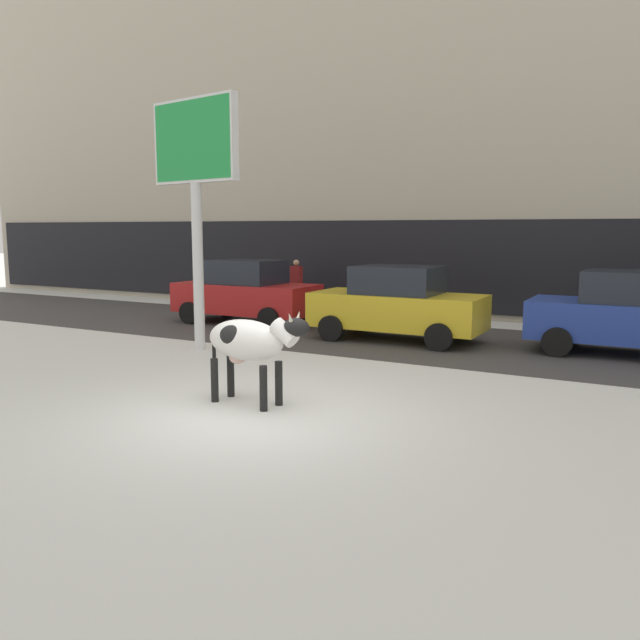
{
  "coord_description": "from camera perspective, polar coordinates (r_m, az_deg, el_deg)",
  "views": [
    {
      "loc": [
        5.36,
        -7.61,
        2.75
      ],
      "look_at": [
        -0.22,
        2.53,
        1.1
      ],
      "focal_mm": 36.27,
      "sensor_mm": 36.0,
      "label": 1
    }
  ],
  "objects": [
    {
      "name": "billboard",
      "position": [
        14.9,
        -10.99,
        13.99
      ],
      "size": [
        2.52,
        0.6,
        5.56
      ],
      "color": "silver",
      "rests_on": "ground"
    },
    {
      "name": "building_facade",
      "position": [
        23.17,
        15.8,
        17.08
      ],
      "size": [
        44.0,
        6.1,
        13.0
      ],
      "color": "#BCB29E",
      "rests_on": "ground"
    },
    {
      "name": "car_red_sedan",
      "position": [
        18.89,
        -6.55,
        2.45
      ],
      "size": [
        4.21,
        2.0,
        1.84
      ],
      "color": "red",
      "rests_on": "ground"
    },
    {
      "name": "car_blue_sedan",
      "position": [
        15.47,
        25.77,
        0.46
      ],
      "size": [
        4.21,
        2.0,
        1.84
      ],
      "color": "#233D9E",
      "rests_on": "ground"
    },
    {
      "name": "road_strip",
      "position": [
        16.15,
        9.03,
        -1.78
      ],
      "size": [
        60.0,
        5.6,
        0.01
      ],
      "primitive_type": "cube",
      "color": "#423F3F",
      "rests_on": "ground"
    },
    {
      "name": "car_yellow_sedan",
      "position": [
        15.96,
        6.83,
        1.42
      ],
      "size": [
        4.21,
        2.0,
        1.84
      ],
      "color": "gold",
      "rests_on": "ground"
    },
    {
      "name": "cow_holstein",
      "position": [
        10.11,
        -6.38,
        -1.91
      ],
      "size": [
        1.91,
        0.69,
        1.54
      ],
      "color": "silver",
      "rests_on": "ground"
    },
    {
      "name": "pedestrian_near_billboard",
      "position": [
        21.24,
        -2.1,
        3.05
      ],
      "size": [
        0.36,
        0.24,
        1.73
      ],
      "color": "#282833",
      "rests_on": "ground"
    },
    {
      "name": "ground_plane",
      "position": [
        9.71,
        -6.11,
        -8.39
      ],
      "size": [
        120.0,
        120.0,
        0.0
      ],
      "primitive_type": "plane",
      "color": "white"
    }
  ]
}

